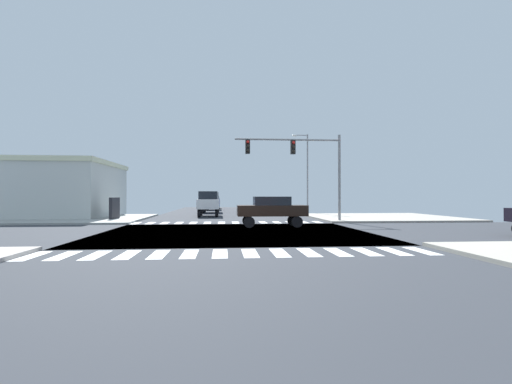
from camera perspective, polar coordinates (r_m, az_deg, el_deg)
name	(u,v)px	position (r m, az deg, el deg)	size (l,w,h in m)	color
ground	(235,233)	(20.04, -3.14, -6.17)	(90.00, 90.00, 0.05)	#2E3238
sidewalk_corner_ne	(380,217)	(34.78, 18.14, -3.62)	(12.00, 12.00, 0.14)	#A09B91
sidewalk_corner_nw	(71,219)	(34.28, -26.17, -3.63)	(12.00, 12.00, 0.14)	#9B9D98
crosswalk_near	(235,253)	(12.78, -3.18, -9.22)	(13.50, 2.00, 0.01)	white
crosswalk_far	(228,223)	(27.30, -4.17, -4.62)	(13.50, 2.00, 0.01)	white
traffic_signal_mast	(299,157)	(27.73, 6.45, 5.32)	(7.78, 0.55, 6.41)	gray
street_lamp	(305,167)	(40.79, 7.46, 3.82)	(1.78, 0.32, 8.52)	gray
bank_building	(39,189)	(38.70, -29.90, 0.34)	(14.28, 11.06, 4.98)	silver
sedan_nearside_1	(272,209)	(23.64, 2.38, -2.54)	(4.30, 1.80, 1.88)	black
suv_crossing_1	(208,202)	(35.75, -7.18, -1.43)	(1.96, 4.60, 2.34)	black
suv_leading_3	(211,201)	(43.29, -6.81, -1.29)	(1.96, 4.60, 2.34)	black
sedan_trailing_2	(214,201)	(57.36, -6.37, -1.39)	(1.80, 4.30, 1.88)	black
sedan_middle_3	(213,202)	(51.27, -6.53, -1.49)	(1.80, 4.30, 1.88)	black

